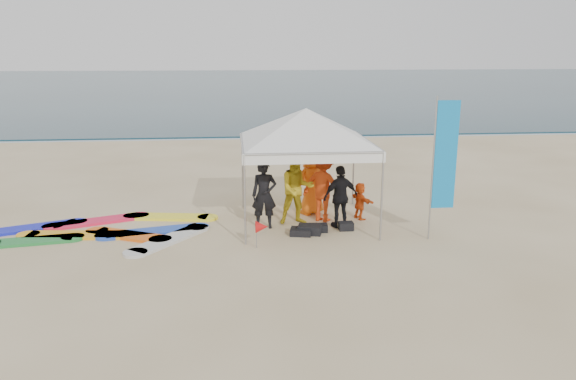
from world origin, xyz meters
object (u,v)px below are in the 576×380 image
at_px(canopy_tent, 306,109).
at_px(marker_pennant, 262,227).
at_px(person_yellow, 297,189).
at_px(surfboard_spread, 107,231).
at_px(feather_flag, 444,157).
at_px(person_black_a, 264,195).
at_px(person_seated, 360,201).
at_px(person_black_b, 341,197).
at_px(person_orange_a, 324,186).
at_px(person_orange_b, 311,182).

distance_m(canopy_tent, marker_pennant, 3.28).
xyz_separation_m(person_yellow, canopy_tent, (0.23, 0.09, 2.01)).
bearing_deg(surfboard_spread, feather_flag, -8.96).
xyz_separation_m(person_black_a, marker_pennant, (-0.14, -1.48, -0.35)).
distance_m(person_seated, canopy_tent, 2.85).
bearing_deg(person_black_a, person_yellow, 18.44).
distance_m(person_black_b, surfboard_spread, 5.81).
bearing_deg(person_black_b, person_seated, -151.53).
bearing_deg(canopy_tent, surfboard_spread, -175.90).
height_order(person_orange_a, marker_pennant, person_orange_a).
bearing_deg(person_black_a, person_orange_b, 39.96).
bearing_deg(person_yellow, feather_flag, -32.91).
distance_m(person_yellow, feather_flag, 3.70).
bearing_deg(person_seated, person_black_a, 80.16).
relative_size(person_orange_a, person_orange_b, 1.06).
distance_m(person_seated, marker_pennant, 3.33).
height_order(person_black_b, marker_pennant, person_black_b).
bearing_deg(person_orange_a, person_seated, -142.84).
bearing_deg(canopy_tent, person_orange_b, 70.62).
bearing_deg(person_orange_a, feather_flag, 179.60).
bearing_deg(person_orange_a, person_black_a, 49.66).
distance_m(person_yellow, person_orange_b, 0.95).
xyz_separation_m(person_orange_b, surfboard_spread, (-5.20, -1.08, -0.85)).
distance_m(person_yellow, person_black_b, 1.14).
bearing_deg(person_seated, feather_flag, -160.18).
relative_size(person_black_a, person_yellow, 0.92).
distance_m(person_black_b, person_seated, 0.96).
distance_m(person_black_b, person_orange_b, 1.34).
distance_m(feather_flag, surfboard_spread, 8.25).
bearing_deg(person_black_b, person_black_a, -20.61).
bearing_deg(person_seated, person_black_b, 113.89).
bearing_deg(marker_pennant, person_seated, 36.46).
height_order(person_orange_a, feather_flag, feather_flag).
distance_m(person_black_a, person_black_b, 1.91).
height_order(person_yellow, person_seated, person_yellow).
bearing_deg(marker_pennant, person_orange_a, 48.51).
bearing_deg(person_orange_a, person_black_b, 153.95).
relative_size(person_orange_a, feather_flag, 0.55).
bearing_deg(person_yellow, marker_pennant, -127.15).
xyz_separation_m(person_black_a, canopy_tent, (1.08, 0.35, 2.08)).
bearing_deg(person_black_b, person_orange_b, -81.36).
xyz_separation_m(person_black_b, person_orange_b, (-0.57, 1.21, 0.09)).
relative_size(person_black_a, surfboard_spread, 0.31).
bearing_deg(surfboard_spread, person_yellow, 3.23).
bearing_deg(canopy_tent, person_orange_a, 10.73).
height_order(person_yellow, marker_pennant, person_yellow).
bearing_deg(feather_flag, person_orange_a, 145.85).
distance_m(person_black_a, feather_flag, 4.39).
height_order(person_seated, marker_pennant, person_seated).
bearing_deg(surfboard_spread, person_black_b, -1.36).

